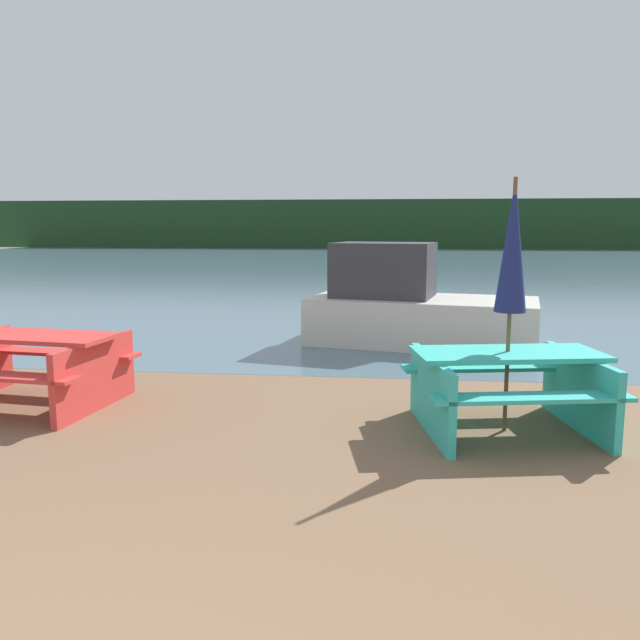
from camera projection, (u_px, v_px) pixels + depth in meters
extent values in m
cube|color=slate|center=(361.00, 262.00, 32.34)|extent=(60.00, 50.00, 0.00)
cube|color=#1E3D1E|center=(372.00, 224.00, 51.70)|extent=(80.00, 1.60, 4.00)
cube|color=#33B7A8|center=(508.00, 354.00, 5.57)|extent=(1.75, 0.99, 0.04)
cube|color=#33B7A8|center=(531.00, 398.00, 5.07)|extent=(1.67, 0.57, 0.04)
cube|color=#33B7A8|center=(486.00, 367.00, 6.15)|extent=(1.67, 0.57, 0.04)
cube|color=#33B7A8|center=(431.00, 395.00, 5.58)|extent=(0.32, 1.37, 0.69)
cube|color=#33B7A8|center=(579.00, 392.00, 5.67)|extent=(0.32, 1.37, 0.69)
cube|color=red|center=(25.00, 336.00, 6.39)|extent=(1.91, 0.91, 0.04)
cube|color=red|center=(61.00, 353.00, 6.96)|extent=(1.86, 0.49, 0.04)
cube|color=red|center=(95.00, 376.00, 6.27)|extent=(0.23, 1.38, 0.71)
cylinder|color=brown|center=(510.00, 307.00, 5.51)|extent=(0.04, 0.04, 2.26)
cone|color=navy|center=(513.00, 245.00, 5.43)|extent=(0.28, 0.28, 1.17)
cube|color=beige|center=(422.00, 321.00, 9.82)|extent=(3.73, 2.30, 0.73)
cube|color=#333338|center=(384.00, 270.00, 9.89)|extent=(1.73, 1.43, 0.86)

